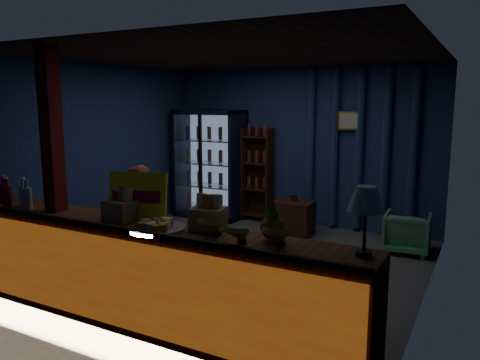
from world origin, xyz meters
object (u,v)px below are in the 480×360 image
Objects in this scene: shopkeeper at (138,232)px; table_lamp at (366,202)px; pastry_tray at (157,227)px; green_chair at (407,232)px.

shopkeeper is 2.73× the size of table_lamp.
pastry_tray is at bearing -20.42° from shopkeeper.
pastry_tray is at bearing -175.21° from table_lamp.
table_lamp is (0.17, -3.27, 1.07)m from green_chair.
green_chair is (2.28, 2.85, -0.42)m from shopkeeper.
table_lamp reaches higher than pastry_tray.
shopkeeper is 0.94m from pastry_tray.
shopkeeper is at bearing 48.45° from green_chair.
pastry_tray is (0.70, -0.56, 0.28)m from shopkeeper.
shopkeeper is at bearing 141.14° from pastry_tray.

